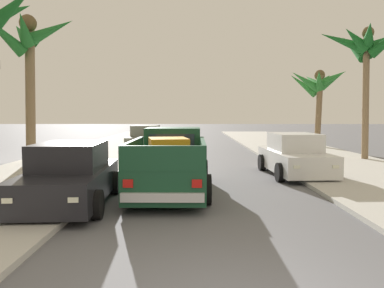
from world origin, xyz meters
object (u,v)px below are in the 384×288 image
(palm_tree_left_fore, at_px, (316,84))
(palm_tree_left_back, at_px, (27,46))
(car_left_near, at_px, (68,177))
(car_right_near, at_px, (293,156))
(palm_tree_left_mid, at_px, (365,47))
(pickup_truck, at_px, (169,164))
(car_left_mid, at_px, (144,139))

(palm_tree_left_fore, height_order, palm_tree_left_back, palm_tree_left_back)
(car_left_near, xyz_separation_m, car_right_near, (6.75, 4.58, 0.00))
(car_left_near, relative_size, palm_tree_left_back, 0.67)
(car_left_near, distance_m, palm_tree_left_mid, 15.14)
(pickup_truck, height_order, palm_tree_left_fore, palm_tree_left_fore)
(pickup_truck, xyz_separation_m, car_left_mid, (-2.23, 12.45, -0.09))
(car_left_mid, height_order, palm_tree_left_back, palm_tree_left_back)
(pickup_truck, height_order, car_left_near, pickup_truck)
(palm_tree_left_mid, bearing_deg, car_right_near, -135.37)
(pickup_truck, height_order, car_right_near, pickup_truck)
(car_right_near, distance_m, car_left_mid, 11.60)
(car_left_mid, relative_size, palm_tree_left_mid, 0.67)
(palm_tree_left_back, bearing_deg, car_left_near, -61.16)
(car_right_near, height_order, car_left_mid, same)
(car_right_near, xyz_separation_m, car_left_mid, (-6.60, 9.53, 0.00))
(car_left_mid, distance_m, palm_tree_left_back, 9.21)
(car_left_near, xyz_separation_m, palm_tree_left_fore, (11.11, 15.61, 3.43))
(palm_tree_left_back, bearing_deg, palm_tree_left_fore, 29.59)
(car_left_near, distance_m, palm_tree_left_fore, 19.46)
(car_left_near, distance_m, car_right_near, 8.16)
(car_right_near, height_order, palm_tree_left_mid, palm_tree_left_mid)
(pickup_truck, relative_size, palm_tree_left_fore, 1.02)
(pickup_truck, relative_size, palm_tree_left_mid, 0.82)
(palm_tree_left_back, bearing_deg, palm_tree_left_mid, 7.26)
(car_right_near, height_order, palm_tree_left_fore, palm_tree_left_fore)
(car_right_near, bearing_deg, palm_tree_left_fore, 68.41)
(car_left_near, xyz_separation_m, palm_tree_left_mid, (11.24, 9.01, 4.66))
(car_right_near, relative_size, palm_tree_left_fore, 0.85)
(car_left_near, height_order, palm_tree_left_mid, palm_tree_left_mid)
(car_left_mid, bearing_deg, pickup_truck, -79.83)
(car_right_near, distance_m, palm_tree_left_fore, 12.34)
(pickup_truck, bearing_deg, car_left_near, -145.01)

